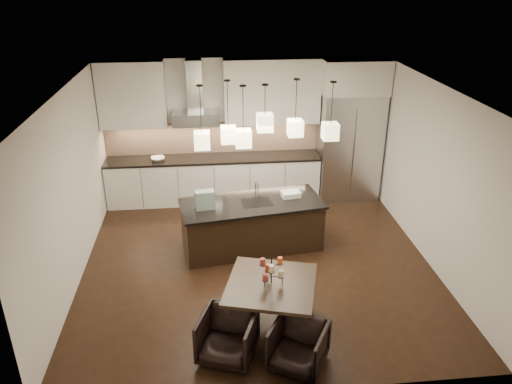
{
  "coord_description": "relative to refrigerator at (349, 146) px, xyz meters",
  "views": [
    {
      "loc": [
        -0.72,
        -6.87,
        4.4
      ],
      "look_at": [
        0.0,
        0.2,
        1.15
      ],
      "focal_mm": 35.0,
      "sensor_mm": 36.0,
      "label": 1
    }
  ],
  "objects": [
    {
      "name": "wall_left",
      "position": [
        -4.86,
        -2.38,
        0.32
      ],
      "size": [
        0.02,
        5.5,
        2.8
      ],
      "primitive_type": "cube",
      "color": "silver",
      "rests_on": "ground"
    },
    {
      "name": "wall_front",
      "position": [
        -2.1,
        -5.14,
        0.32
      ],
      "size": [
        5.5,
        0.02,
        2.8
      ],
      "primitive_type": "cube",
      "color": "silver",
      "rests_on": "ground"
    },
    {
      "name": "candle_a",
      "position": [
        -1.97,
        -3.99,
        -0.25
      ],
      "size": [
        0.08,
        0.08,
        0.09
      ],
      "primitive_type": "cylinder",
      "rotation": [
        0.0,
        0.0,
        -0.27
      ],
      "color": "#F8E49A",
      "rests_on": "candelabra"
    },
    {
      "name": "lower_cabinets",
      "position": [
        -2.73,
        0.05,
        -0.64
      ],
      "size": [
        4.21,
        0.62,
        0.88
      ],
      "primitive_type": "cube",
      "color": "silver",
      "rests_on": "floor"
    },
    {
      "name": "pendant_b",
      "position": [
        -2.49,
        -1.64,
        0.85
      ],
      "size": [
        0.24,
        0.24,
        0.26
      ],
      "primitive_type": "cube",
      "color": "#FCF6B4",
      "rests_on": "ceiling"
    },
    {
      "name": "wall_right",
      "position": [
        0.66,
        -2.38,
        0.32
      ],
      "size": [
        0.02,
        5.5,
        2.8
      ],
      "primitive_type": "cube",
      "color": "silver",
      "rests_on": "ground"
    },
    {
      "name": "faucet",
      "position": [
        -2.07,
        -1.79,
        -0.07
      ],
      "size": [
        0.12,
        0.23,
        0.34
      ],
      "primitive_type": null,
      "rotation": [
        0.0,
        0.0,
        0.15
      ],
      "color": "silver",
      "rests_on": "island_top"
    },
    {
      "name": "countertop",
      "position": [
        -2.73,
        0.05,
        -0.17
      ],
      "size": [
        4.21,
        0.66,
        0.04
      ],
      "primitive_type": "cube",
      "color": "black",
      "rests_on": "lower_cabinets"
    },
    {
      "name": "pendant_c",
      "position": [
        -1.95,
        -1.99,
        1.14
      ],
      "size": [
        0.24,
        0.24,
        0.26
      ],
      "primitive_type": "cube",
      "color": "#FCF6B4",
      "rests_on": "ceiling"
    },
    {
      "name": "food_container",
      "position": [
        -1.47,
        -1.73,
        -0.2
      ],
      "size": [
        0.34,
        0.26,
        0.09
      ],
      "primitive_type": "cube",
      "rotation": [
        0.0,
        0.0,
        0.15
      ],
      "color": "silver",
      "rests_on": "island_top"
    },
    {
      "name": "candle_d",
      "position": [
        -1.97,
        -3.91,
        -0.11
      ],
      "size": [
        0.08,
        0.08,
        0.09
      ],
      "primitive_type": "cylinder",
      "rotation": [
        0.0,
        0.0,
        -0.27
      ],
      "color": "#CA4E22",
      "rests_on": "candelabra"
    },
    {
      "name": "fruit_bowl",
      "position": [
        -3.8,
        0.0,
        -0.12
      ],
      "size": [
        0.3,
        0.3,
        0.06
      ],
      "primitive_type": "imported",
      "rotation": [
        0.0,
        0.0,
        0.18
      ],
      "color": "silver",
      "rests_on": "countertop"
    },
    {
      "name": "pendant_a",
      "position": [
        -2.91,
        -1.95,
        0.88
      ],
      "size": [
        0.24,
        0.24,
        0.26
      ],
      "primitive_type": "cube",
      "color": "#FCF6B4",
      "rests_on": "ceiling"
    },
    {
      "name": "armchair_right",
      "position": [
        -1.86,
        -4.72,
        -0.79
      ],
      "size": [
        0.85,
        0.85,
        0.58
      ],
      "primitive_type": "imported",
      "rotation": [
        0.0,
        0.0,
        -0.51
      ],
      "color": "black",
      "rests_on": "floor"
    },
    {
      "name": "floor",
      "position": [
        -2.1,
        -2.38,
        -1.08
      ],
      "size": [
        5.5,
        5.5,
        0.02
      ],
      "primitive_type": "cube",
      "color": "black",
      "rests_on": "ground"
    },
    {
      "name": "candle_e",
      "position": [
        -2.19,
        -3.91,
        -0.11
      ],
      "size": [
        0.08,
        0.08,
        0.09
      ],
      "primitive_type": "cylinder",
      "rotation": [
        0.0,
        0.0,
        -0.27
      ],
      "color": "#96382D",
      "rests_on": "candelabra"
    },
    {
      "name": "pendant_d",
      "position": [
        -1.41,
        -1.66,
        0.94
      ],
      "size": [
        0.24,
        0.24,
        0.26
      ],
      "primitive_type": "cube",
      "color": "#FCF6B4",
      "rests_on": "ceiling"
    },
    {
      "name": "pendant_e",
      "position": [
        -0.9,
        -1.9,
        0.94
      ],
      "size": [
        0.24,
        0.24,
        0.26
      ],
      "primitive_type": "cube",
      "color": "#FCF6B4",
      "rests_on": "ceiling"
    },
    {
      "name": "candle_c",
      "position": [
        -2.17,
        -4.04,
        -0.25
      ],
      "size": [
        0.08,
        0.08,
        0.09
      ],
      "primitive_type": "cylinder",
      "rotation": [
        0.0,
        0.0,
        -0.27
      ],
      "color": "#96382D",
      "rests_on": "candelabra"
    },
    {
      "name": "pendant_f",
      "position": [
        -2.28,
        -2.03,
        0.91
      ],
      "size": [
        0.24,
        0.24,
        0.26
      ],
      "primitive_type": "cube",
      "color": "#FCF6B4",
      "rests_on": "ceiling"
    },
    {
      "name": "dining_table",
      "position": [
        -2.09,
        -3.96,
        -0.74
      ],
      "size": [
        1.37,
        1.37,
        0.67
      ],
      "primitive_type": null,
      "rotation": [
        0.0,
        0.0,
        -0.27
      ],
      "color": "black",
      "rests_on": "floor"
    },
    {
      "name": "hood_chimney",
      "position": [
        -3.03,
        0.21,
        1.24
      ],
      "size": [
        0.3,
        0.28,
        0.96
      ],
      "primitive_type": "cube",
      "color": "#B7B7BA",
      "rests_on": "hood_canopy"
    },
    {
      "name": "upper_cab_right",
      "position": [
        -1.55,
        0.19,
        1.1
      ],
      "size": [
        1.85,
        0.35,
        1.25
      ],
      "primitive_type": "cube",
      "color": "silver",
      "rests_on": "wall_back"
    },
    {
      "name": "fridge_panel",
      "position": [
        0.0,
        0.0,
        1.4
      ],
      "size": [
        1.26,
        0.72,
        0.65
      ],
      "primitive_type": "cube",
      "color": "silver",
      "rests_on": "refrigerator"
    },
    {
      "name": "ceiling",
      "position": [
        -2.1,
        -2.38,
        1.73
      ],
      "size": [
        5.5,
        5.5,
        0.02
      ],
      "primitive_type": "cube",
      "color": "white",
      "rests_on": "wall_back"
    },
    {
      "name": "wall_back",
      "position": [
        -2.1,
        0.38,
        0.32
      ],
      "size": [
        5.5,
        0.02,
        2.8
      ],
      "primitive_type": "cube",
      "color": "silver",
      "rests_on": "ground"
    },
    {
      "name": "island_top",
      "position": [
        -2.14,
        -1.89,
        -0.26
      ],
      "size": [
        2.46,
        1.32,
        0.04
      ],
      "primitive_type": "cube",
      "rotation": [
        0.0,
        0.0,
        0.15
      ],
      "color": "black",
      "rests_on": "island_body"
    },
    {
      "name": "candle_f",
      "position": [
        -2.1,
        -4.07,
        -0.11
      ],
      "size": [
        0.08,
        0.08,
        0.09
      ],
      "primitive_type": "cylinder",
      "rotation": [
        0.0,
        0.0,
        -0.27
      ],
      "color": "#F8E49A",
      "rests_on": "candelabra"
    },
    {
      "name": "candle_b",
      "position": [
        -2.12,
        -3.84,
        -0.25
      ],
      "size": [
        0.08,
        0.08,
        0.09
      ],
      "primitive_type": "cylinder",
      "rotation": [
        0.0,
        0.0,
        -0.27
      ],
      "color": "#CA4E22",
      "rests_on": "candelabra"
    },
    {
      "name": "hood_canopy",
      "position": [
        -3.03,
        0.1,
        0.65
      ],
      "size": [
        0.9,
        0.52,
        0.24
      ],
      "primitive_type": "cube",
      "color": "#B7B7BA",
      "rests_on": "wall_back"
    },
    {
      "name": "armchair_left",
      "position": [
        -2.68,
        -4.49,
        -0.77
      ],
      "size": [
        0.84,
        0.85,
        0.61
      ],
      "primitive_type": "imported",
      "rotation": [
        0.0,
        0.0,
        -0.35
      ],
      "color": "black",
      "rests_on": "floor"
    },
    {
      "name": "refrigerator",
      "position": [
        0.0,
        0.0,
        0.0
      ],
      "size": [
        1.2,
        0.72,
        2.15
      ],
      "primitive_type": "cube",
      "color": "#B7B7BA",
      "rests_on": "floor"
    },
    {
      "name": "backsplash",
      "position": [
        -2.73,
        0.35,
        0.16
      ],
      "size": [
        4.21,
        0.02,
        0.63
      ],
      "primitive_type": "cube",
      "color": "tan",
      "rests_on": "countertop"
    },
    {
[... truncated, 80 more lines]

